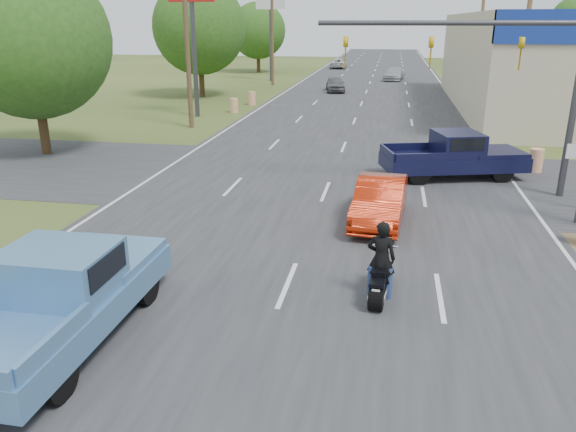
% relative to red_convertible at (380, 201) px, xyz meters
% --- Properties ---
extents(main_road, '(15.00, 180.00, 0.02)m').
position_rel_red_convertible_xyz_m(main_road, '(-2.06, 27.01, -0.69)').
color(main_road, '#2D2D30').
rests_on(main_road, ground).
extents(cross_road, '(120.00, 10.00, 0.02)m').
position_rel_red_convertible_xyz_m(cross_road, '(-2.06, 5.01, -0.69)').
color(cross_road, '#2D2D30').
rests_on(cross_road, ground).
extents(utility_pole_2, '(2.00, 0.28, 10.00)m').
position_rel_red_convertible_xyz_m(utility_pole_2, '(7.44, 18.01, 4.62)').
color(utility_pole_2, '#4C3823').
rests_on(utility_pole_2, ground).
extents(utility_pole_3, '(2.00, 0.28, 10.00)m').
position_rel_red_convertible_xyz_m(utility_pole_3, '(7.44, 36.01, 4.62)').
color(utility_pole_3, '#4C3823').
rests_on(utility_pole_3, ground).
extents(utility_pole_5, '(2.00, 0.28, 10.00)m').
position_rel_red_convertible_xyz_m(utility_pole_5, '(-11.56, 15.01, 4.62)').
color(utility_pole_5, '#4C3823').
rests_on(utility_pole_5, ground).
extents(utility_pole_6, '(2.00, 0.28, 10.00)m').
position_rel_red_convertible_xyz_m(utility_pole_6, '(-11.56, 39.01, 4.62)').
color(utility_pole_6, '#4C3823').
rests_on(utility_pole_6, ground).
extents(tree_0, '(7.14, 7.14, 8.84)m').
position_rel_red_convertible_xyz_m(tree_0, '(-16.06, 7.01, 4.57)').
color(tree_0, '#422D19').
rests_on(tree_0, ground).
extents(tree_1, '(7.56, 7.56, 9.36)m').
position_rel_red_convertible_xyz_m(tree_1, '(-15.56, 29.01, 4.88)').
color(tree_1, '#422D19').
rests_on(tree_1, ground).
extents(tree_2, '(6.72, 6.72, 8.32)m').
position_rel_red_convertible_xyz_m(tree_2, '(-16.26, 53.01, 4.26)').
color(tree_2, '#422D19').
rests_on(tree_2, ground).
extents(tree_4, '(9.24, 9.24, 11.44)m').
position_rel_red_convertible_xyz_m(tree_4, '(-57.06, 62.01, 6.12)').
color(tree_4, '#422D19').
rests_on(tree_4, ground).
extents(tree_5, '(7.98, 7.98, 9.88)m').
position_rel_red_convertible_xyz_m(tree_5, '(27.94, 82.01, 5.19)').
color(tree_5, '#422D19').
rests_on(tree_5, ground).
extents(tree_6, '(8.82, 8.82, 10.92)m').
position_rel_red_convertible_xyz_m(tree_6, '(-32.06, 82.01, 5.81)').
color(tree_6, '#422D19').
rests_on(tree_6, ground).
extents(barrel_1, '(0.56, 0.56, 1.00)m').
position_rel_red_convertible_xyz_m(barrel_1, '(6.34, 7.51, -0.20)').
color(barrel_1, orange).
rests_on(barrel_1, ground).
extents(barrel_2, '(0.56, 0.56, 1.00)m').
position_rel_red_convertible_xyz_m(barrel_2, '(-10.56, 21.01, -0.20)').
color(barrel_2, orange).
rests_on(barrel_2, ground).
extents(barrel_3, '(0.56, 0.56, 1.00)m').
position_rel_red_convertible_xyz_m(barrel_3, '(-10.26, 25.01, -0.20)').
color(barrel_3, orange).
rests_on(barrel_3, ground).
extents(pole_sign_left_near, '(3.00, 0.35, 9.20)m').
position_rel_red_convertible_xyz_m(pole_sign_left_near, '(-12.56, 19.01, 6.47)').
color(pole_sign_left_near, '#3F3F44').
rests_on(pole_sign_left_near, ground).
extents(pole_sign_left_far, '(3.00, 0.35, 9.20)m').
position_rel_red_convertible_xyz_m(pole_sign_left_far, '(-12.56, 43.01, 6.47)').
color(pole_sign_left_far, '#3F3F44').
rests_on(pole_sign_left_far, ground).
extents(signal_mast, '(9.12, 0.40, 7.00)m').
position_rel_red_convertible_xyz_m(signal_mast, '(3.76, 4.01, 4.10)').
color(signal_mast, '#3F3F44').
rests_on(signal_mast, ground).
extents(red_convertible, '(1.79, 4.34, 1.40)m').
position_rel_red_convertible_xyz_m(red_convertible, '(0.00, 0.00, 0.00)').
color(red_convertible, '#B22108').
rests_on(red_convertible, ground).
extents(motorcycle, '(0.64, 2.08, 1.05)m').
position_rel_red_convertible_xyz_m(motorcycle, '(0.14, -5.30, -0.23)').
color(motorcycle, black).
rests_on(motorcycle, ground).
extents(rider, '(0.68, 0.48, 1.78)m').
position_rel_red_convertible_xyz_m(rider, '(0.15, -5.25, 0.19)').
color(rider, black).
rests_on(rider, ground).
extents(blue_pickup, '(2.28, 5.84, 1.93)m').
position_rel_red_convertible_xyz_m(blue_pickup, '(-6.02, -8.05, 0.28)').
color(blue_pickup, black).
rests_on(blue_pickup, ground).
extents(navy_pickup, '(6.01, 3.64, 1.87)m').
position_rel_red_convertible_xyz_m(navy_pickup, '(2.92, 6.02, 0.24)').
color(navy_pickup, black).
rests_on(navy_pickup, ground).
extents(distant_car_grey, '(2.20, 4.14, 1.34)m').
position_rel_red_convertible_xyz_m(distant_car_grey, '(-4.85, 34.52, -0.03)').
color(distant_car_grey, '#59595E').
rests_on(distant_car_grey, ground).
extents(distant_car_silver, '(2.52, 4.91, 1.36)m').
position_rel_red_convertible_xyz_m(distant_car_silver, '(0.36, 46.05, -0.02)').
color(distant_car_silver, '#A9A9AE').
rests_on(distant_car_silver, ground).
extents(distant_car_white, '(2.18, 4.55, 1.25)m').
position_rel_red_convertible_xyz_m(distant_car_white, '(-7.06, 61.08, -0.07)').
color(distant_car_white, silver).
rests_on(distant_car_white, ground).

